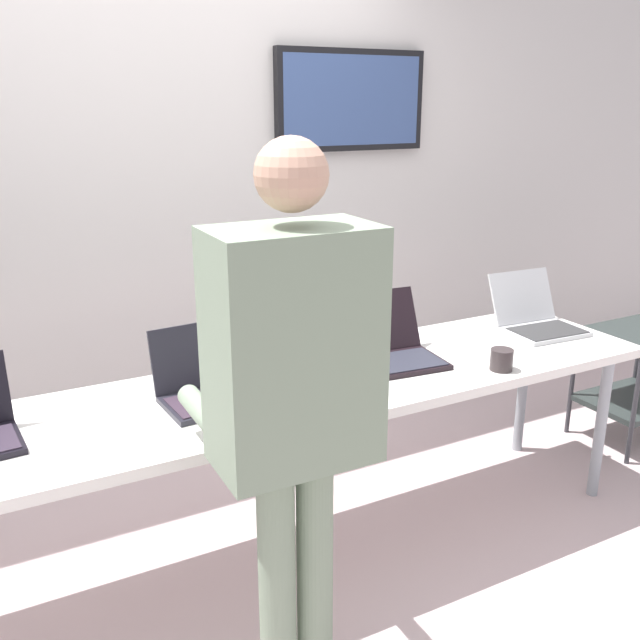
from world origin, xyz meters
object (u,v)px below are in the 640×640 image
Objects in this scene: person at (293,389)px; laptop_station_3 at (536,318)px; coffee_mug at (502,360)px; laptop_station_2 at (396,345)px; storage_cart at (638,368)px; workbench at (263,403)px; laptop_station_1 at (206,383)px.

laptop_station_3 is at bearing 23.24° from person.
laptop_station_3 is 0.58m from coffee_mug.
storage_cart is at bearing 0.81° from laptop_station_2.
coffee_mug is (-0.49, -0.31, -0.01)m from laptop_station_3.
person is at bearing -105.69° from workbench.
laptop_station_2 is 1.07m from person.
laptop_station_1 is 1.16m from coffee_mug.
laptop_station_2 is 1.06× the size of laptop_station_3.
workbench is at bearing -177.50° from laptop_station_3.
coffee_mug is at bearing -147.61° from laptop_station_3.
laptop_station_1 is 0.93× the size of laptop_station_3.
laptop_station_3 is at bearing -179.24° from storage_cart.
laptop_station_2 is 0.79m from laptop_station_3.
person is (0.03, -0.66, 0.22)m from laptop_station_1.
laptop_station_3 is at bearing 0.99° from laptop_station_1.
storage_cart is (2.21, 0.07, -0.30)m from workbench.
laptop_station_1 is at bearing 170.54° from workbench.
laptop_station_1 is 3.92× the size of coffee_mug.
laptop_station_1 is 0.21× the size of person.
person is 1.18m from coffee_mug.
laptop_station_1 is 0.83m from laptop_station_2.
coffee_mug is at bearing -45.03° from laptop_station_2.
laptop_station_3 is 0.89m from storage_cart.
laptop_station_2 is at bearing -179.19° from storage_cart.
person is (-0.80, -0.67, 0.22)m from laptop_station_2.
person reaches higher than laptop_station_1.
person is at bearing -139.99° from laptop_station_2.
coffee_mug reaches higher than storage_cart.
person reaches higher than laptop_station_3.
laptop_station_2 is 1.64m from storage_cart.
storage_cart is at bearing 0.91° from laptop_station_1.
person is at bearing -87.47° from laptop_station_1.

